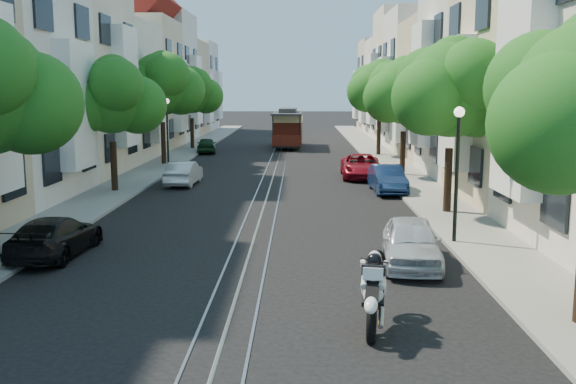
{
  "coord_description": "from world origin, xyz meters",
  "views": [
    {
      "loc": [
        1.48,
        -15.58,
        4.79
      ],
      "look_at": [
        1.05,
        7.72,
        1.06
      ],
      "focal_mm": 40.0,
      "sensor_mm": 36.0,
      "label": 1
    }
  ],
  "objects_px": {
    "tree_w_b": "(112,98)",
    "parked_car_e_near": "(411,242)",
    "tree_w_d": "(192,92)",
    "parked_car_w_near": "(55,236)",
    "sportbike_rider": "(374,287)",
    "parked_car_w_mid": "(184,173)",
    "parked_car_e_far": "(362,166)",
    "tree_e_c": "(406,93)",
    "cable_car": "(288,126)",
    "parked_car_e_mid": "(387,179)",
    "parked_car_w_far": "(206,145)",
    "tree_e_d": "(381,88)",
    "tree_w_c": "(163,85)",
    "lamp_east": "(458,154)",
    "lamp_west": "(167,123)"
  },
  "relations": [
    {
      "from": "tree_w_d",
      "to": "parked_car_w_near",
      "type": "xyz_separation_m",
      "value": [
        1.54,
        -33.57,
        -4.01
      ]
    },
    {
      "from": "lamp_west",
      "to": "sportbike_rider",
      "type": "distance_m",
      "value": 26.88
    },
    {
      "from": "tree_w_c",
      "to": "lamp_west",
      "type": "height_order",
      "value": "tree_w_c"
    },
    {
      "from": "tree_w_b",
      "to": "tree_w_c",
      "type": "bearing_deg",
      "value": 90.0
    },
    {
      "from": "tree_e_c",
      "to": "parked_car_e_far",
      "type": "distance_m",
      "value": 4.67
    },
    {
      "from": "parked_car_e_mid",
      "to": "parked_car_w_far",
      "type": "xyz_separation_m",
      "value": [
        -11.2,
        18.56,
        -0.04
      ]
    },
    {
      "from": "tree_e_c",
      "to": "parked_car_e_mid",
      "type": "relative_size",
      "value": 1.67
    },
    {
      "from": "lamp_east",
      "to": "lamp_west",
      "type": "bearing_deg",
      "value": 124.99
    },
    {
      "from": "cable_car",
      "to": "parked_car_e_far",
      "type": "xyz_separation_m",
      "value": [
        4.36,
        -18.67,
        -1.11
      ]
    },
    {
      "from": "tree_e_c",
      "to": "tree_e_d",
      "type": "xyz_separation_m",
      "value": [
        0.0,
        11.0,
        0.27
      ]
    },
    {
      "from": "tree_e_d",
      "to": "parked_car_w_near",
      "type": "bearing_deg",
      "value": -114.23
    },
    {
      "from": "parked_car_w_near",
      "to": "parked_car_w_mid",
      "type": "xyz_separation_m",
      "value": [
        1.2,
        14.12,
        0.02
      ]
    },
    {
      "from": "parked_car_e_mid",
      "to": "parked_car_w_mid",
      "type": "xyz_separation_m",
      "value": [
        -10.0,
        2.25,
        -0.04
      ]
    },
    {
      "from": "lamp_east",
      "to": "parked_car_w_far",
      "type": "relative_size",
      "value": 1.18
    },
    {
      "from": "tree_w_b",
      "to": "cable_car",
      "type": "height_order",
      "value": "tree_w_b"
    },
    {
      "from": "tree_e_d",
      "to": "tree_w_c",
      "type": "height_order",
      "value": "tree_w_c"
    },
    {
      "from": "tree_e_d",
      "to": "parked_car_e_far",
      "type": "distance_m",
      "value": 12.67
    },
    {
      "from": "tree_e_d",
      "to": "lamp_west",
      "type": "relative_size",
      "value": 1.65
    },
    {
      "from": "parked_car_e_far",
      "to": "parked_car_w_mid",
      "type": "bearing_deg",
      "value": -162.04
    },
    {
      "from": "lamp_east",
      "to": "parked_car_w_far",
      "type": "distance_m",
      "value": 31.27
    },
    {
      "from": "tree_w_d",
      "to": "tree_w_c",
      "type": "bearing_deg",
      "value": -90.0
    },
    {
      "from": "tree_e_d",
      "to": "parked_car_e_mid",
      "type": "bearing_deg",
      "value": -95.68
    },
    {
      "from": "lamp_west",
      "to": "tree_e_c",
      "type": "bearing_deg",
      "value": -8.49
    },
    {
      "from": "tree_e_c",
      "to": "lamp_east",
      "type": "height_order",
      "value": "tree_e_c"
    },
    {
      "from": "sportbike_rider",
      "to": "parked_car_w_near",
      "type": "distance_m",
      "value": 10.22
    },
    {
      "from": "sportbike_rider",
      "to": "parked_car_w_mid",
      "type": "relative_size",
      "value": 0.63
    },
    {
      "from": "sportbike_rider",
      "to": "tree_w_b",
      "type": "bearing_deg",
      "value": 129.7
    },
    {
      "from": "parked_car_w_mid",
      "to": "cable_car",
      "type": "bearing_deg",
      "value": -100.82
    },
    {
      "from": "tree_w_b",
      "to": "parked_car_e_near",
      "type": "height_order",
      "value": "tree_w_b"
    },
    {
      "from": "tree_e_c",
      "to": "parked_car_e_near",
      "type": "relative_size",
      "value": 1.7
    },
    {
      "from": "parked_car_e_near",
      "to": "parked_car_w_near",
      "type": "height_order",
      "value": "parked_car_e_near"
    },
    {
      "from": "tree_w_b",
      "to": "tree_w_d",
      "type": "xyz_separation_m",
      "value": [
        0.0,
        22.0,
        0.2
      ]
    },
    {
      "from": "parked_car_e_mid",
      "to": "parked_car_e_far",
      "type": "bearing_deg",
      "value": 96.25
    },
    {
      "from": "tree_w_d",
      "to": "sportbike_rider",
      "type": "height_order",
      "value": "tree_w_d"
    },
    {
      "from": "tree_w_b",
      "to": "parked_car_e_near",
      "type": "relative_size",
      "value": 1.63
    },
    {
      "from": "sportbike_rider",
      "to": "cable_car",
      "type": "bearing_deg",
      "value": 102.59
    },
    {
      "from": "parked_car_e_near",
      "to": "cable_car",
      "type": "bearing_deg",
      "value": 102.3
    },
    {
      "from": "cable_car",
      "to": "parked_car_e_near",
      "type": "height_order",
      "value": "cable_car"
    },
    {
      "from": "tree_w_d",
      "to": "parked_car_w_near",
      "type": "distance_m",
      "value": 33.85
    },
    {
      "from": "tree_e_d",
      "to": "parked_car_e_far",
      "type": "bearing_deg",
      "value": -101.57
    },
    {
      "from": "lamp_east",
      "to": "tree_w_b",
      "type": "bearing_deg",
      "value": 143.42
    },
    {
      "from": "tree_w_c",
      "to": "parked_car_w_far",
      "type": "relative_size",
      "value": 2.02
    },
    {
      "from": "tree_w_b",
      "to": "parked_car_e_near",
      "type": "bearing_deg",
      "value": -46.56
    },
    {
      "from": "cable_car",
      "to": "parked_car_w_mid",
      "type": "distance_m",
      "value": 22.01
    },
    {
      "from": "lamp_east",
      "to": "tree_e_d",
      "type": "bearing_deg",
      "value": 87.96
    },
    {
      "from": "tree_w_c",
      "to": "parked_car_w_mid",
      "type": "height_order",
      "value": "tree_w_c"
    },
    {
      "from": "tree_w_b",
      "to": "parked_car_e_near",
      "type": "xyz_separation_m",
      "value": [
        11.69,
        -12.34,
        -3.74
      ]
    },
    {
      "from": "cable_car",
      "to": "parked_car_e_mid",
      "type": "xyz_separation_m",
      "value": [
        5.1,
        -23.67,
        -1.11
      ]
    },
    {
      "from": "sportbike_rider",
      "to": "parked_car_e_mid",
      "type": "height_order",
      "value": "sportbike_rider"
    },
    {
      "from": "parked_car_e_mid",
      "to": "parked_car_w_far",
      "type": "relative_size",
      "value": 1.11
    }
  ]
}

